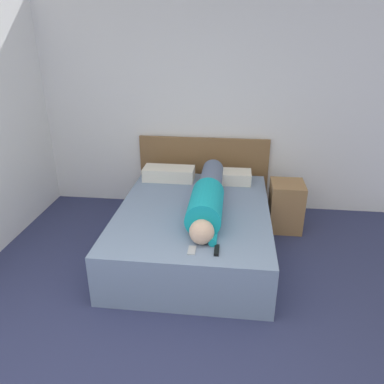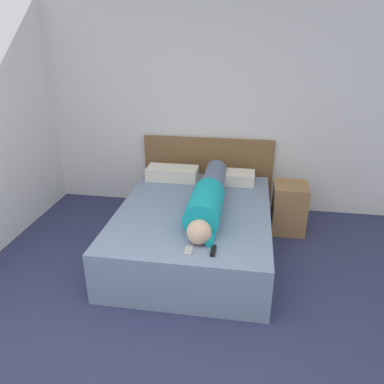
{
  "view_description": "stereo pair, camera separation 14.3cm",
  "coord_description": "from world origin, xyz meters",
  "px_view_note": "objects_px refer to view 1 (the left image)",
  "views": [
    {
      "loc": [
        0.44,
        -1.41,
        2.2
      ],
      "look_at": [
        0.06,
        1.88,
        0.75
      ],
      "focal_mm": 35.0,
      "sensor_mm": 36.0,
      "label": 1
    },
    {
      "loc": [
        0.58,
        -1.39,
        2.2
      ],
      "look_at": [
        0.06,
        1.88,
        0.75
      ],
      "focal_mm": 35.0,
      "sensor_mm": 36.0,
      "label": 2
    }
  ],
  "objects_px": {
    "person_lying": "(208,197)",
    "pillow_second": "(227,177)",
    "bed": "(194,229)",
    "tv_remote": "(217,250)",
    "nightstand": "(286,206)",
    "cell_phone": "(192,250)",
    "pillow_near_headboard": "(169,174)"
  },
  "relations": [
    {
      "from": "person_lying",
      "to": "pillow_second",
      "type": "distance_m",
      "value": 0.81
    },
    {
      "from": "bed",
      "to": "tv_remote",
      "type": "relative_size",
      "value": 13.45
    },
    {
      "from": "nightstand",
      "to": "pillow_second",
      "type": "height_order",
      "value": "pillow_second"
    },
    {
      "from": "nightstand",
      "to": "cell_phone",
      "type": "height_order",
      "value": "nightstand"
    },
    {
      "from": "bed",
      "to": "cell_phone",
      "type": "relative_size",
      "value": 15.52
    },
    {
      "from": "nightstand",
      "to": "pillow_near_headboard",
      "type": "relative_size",
      "value": 0.94
    },
    {
      "from": "nightstand",
      "to": "cell_phone",
      "type": "relative_size",
      "value": 4.43
    },
    {
      "from": "bed",
      "to": "pillow_near_headboard",
      "type": "bearing_deg",
      "value": 117.0
    },
    {
      "from": "pillow_near_headboard",
      "to": "tv_remote",
      "type": "bearing_deg",
      "value": -66.64
    },
    {
      "from": "person_lying",
      "to": "cell_phone",
      "type": "bearing_deg",
      "value": -95.15
    },
    {
      "from": "pillow_near_headboard",
      "to": "person_lying",
      "type": "bearing_deg",
      "value": -55.97
    },
    {
      "from": "nightstand",
      "to": "pillow_near_headboard",
      "type": "bearing_deg",
      "value": 173.85
    },
    {
      "from": "nightstand",
      "to": "cell_phone",
      "type": "bearing_deg",
      "value": -123.77
    },
    {
      "from": "bed",
      "to": "person_lying",
      "type": "xyz_separation_m",
      "value": [
        0.14,
        -0.03,
        0.39
      ]
    },
    {
      "from": "pillow_near_headboard",
      "to": "pillow_second",
      "type": "xyz_separation_m",
      "value": [
        0.7,
        0.0,
        -0.01
      ]
    },
    {
      "from": "bed",
      "to": "pillow_second",
      "type": "relative_size",
      "value": 3.47
    },
    {
      "from": "bed",
      "to": "pillow_second",
      "type": "bearing_deg",
      "value": 67.86
    },
    {
      "from": "cell_phone",
      "to": "tv_remote",
      "type": "bearing_deg",
      "value": 4.01
    },
    {
      "from": "pillow_second",
      "to": "bed",
      "type": "bearing_deg",
      "value": -112.14
    },
    {
      "from": "bed",
      "to": "nightstand",
      "type": "distance_m",
      "value": 1.19
    },
    {
      "from": "pillow_second",
      "to": "pillow_near_headboard",
      "type": "bearing_deg",
      "value": 180.0
    },
    {
      "from": "nightstand",
      "to": "pillow_near_headboard",
      "type": "xyz_separation_m",
      "value": [
        -1.41,
        0.15,
        0.29
      ]
    },
    {
      "from": "person_lying",
      "to": "pillow_near_headboard",
      "type": "relative_size",
      "value": 2.66
    },
    {
      "from": "pillow_near_headboard",
      "to": "tv_remote",
      "type": "distance_m",
      "value": 1.69
    },
    {
      "from": "person_lying",
      "to": "cell_phone",
      "type": "relative_size",
      "value": 12.54
    },
    {
      "from": "nightstand",
      "to": "pillow_second",
      "type": "relative_size",
      "value": 0.99
    },
    {
      "from": "nightstand",
      "to": "pillow_near_headboard",
      "type": "height_order",
      "value": "pillow_near_headboard"
    },
    {
      "from": "nightstand",
      "to": "cell_phone",
      "type": "distance_m",
      "value": 1.72
    },
    {
      "from": "cell_phone",
      "to": "pillow_second",
      "type": "bearing_deg",
      "value": 81.38
    },
    {
      "from": "bed",
      "to": "nightstand",
      "type": "relative_size",
      "value": 3.51
    },
    {
      "from": "bed",
      "to": "nightstand",
      "type": "bearing_deg",
      "value": 31.04
    },
    {
      "from": "bed",
      "to": "person_lying",
      "type": "bearing_deg",
      "value": -9.93
    }
  ]
}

